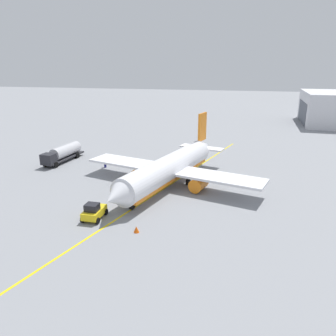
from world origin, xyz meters
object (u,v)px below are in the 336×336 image
(fuel_tanker, at_px, (63,153))
(airplane, at_px, (169,168))
(safety_cone_nose, at_px, (88,209))
(safety_cone_wingtip, at_px, (136,229))
(refueling_worker, at_px, (105,163))
(pushback_tug, at_px, (94,211))

(fuel_tanker, bearing_deg, airplane, 70.32)
(airplane, distance_m, safety_cone_nose, 14.88)
(safety_cone_wingtip, bearing_deg, safety_cone_nose, -116.64)
(airplane, xyz_separation_m, safety_cone_wingtip, (16.10, -0.30, -2.42))
(airplane, distance_m, safety_cone_wingtip, 16.29)
(safety_cone_wingtip, bearing_deg, airplane, 178.95)
(airplane, height_order, safety_cone_nose, airplane)
(fuel_tanker, relative_size, safety_cone_nose, 16.09)
(refueling_worker, bearing_deg, airplane, 64.34)
(fuel_tanker, distance_m, pushback_tug, 28.15)
(airplane, height_order, pushback_tug, airplane)
(fuel_tanker, bearing_deg, safety_cone_nose, 36.59)
(airplane, relative_size, refueling_worker, 18.36)
(airplane, xyz_separation_m, refueling_worker, (-6.66, -13.87, -1.97))
(pushback_tug, height_order, safety_cone_wingtip, pushback_tug)
(refueling_worker, relative_size, safety_cone_wingtip, 2.31)
(refueling_worker, xyz_separation_m, safety_cone_wingtip, (22.77, 13.58, -0.45))
(airplane, xyz_separation_m, fuel_tanker, (-8.44, -23.58, -1.06))
(pushback_tug, bearing_deg, fuel_tanker, -142.77)
(safety_cone_nose, bearing_deg, refueling_worker, -163.60)
(pushback_tug, relative_size, safety_cone_nose, 5.18)
(fuel_tanker, height_order, safety_cone_nose, fuel_tanker)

